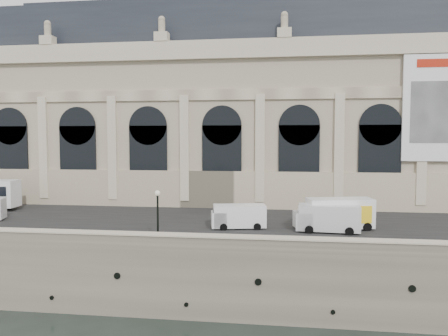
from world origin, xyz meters
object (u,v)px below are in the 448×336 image
(van_c, at_px, (325,218))
(box_truck, at_px, (335,214))
(lamp_right, at_px, (158,217))
(van_b, at_px, (236,217))

(van_c, distance_m, box_truck, 1.95)
(box_truck, xyz_separation_m, lamp_right, (-16.35, -8.02, 0.74))
(van_b, distance_m, lamp_right, 9.48)
(van_b, distance_m, van_c, 8.93)
(van_c, distance_m, lamp_right, 16.52)
(lamp_right, bearing_deg, van_c, 23.13)
(box_truck, bearing_deg, van_b, -174.46)
(van_b, height_order, box_truck, box_truck)
(van_c, relative_size, lamp_right, 1.34)
(van_b, xyz_separation_m, van_c, (8.92, -0.56, 0.13))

